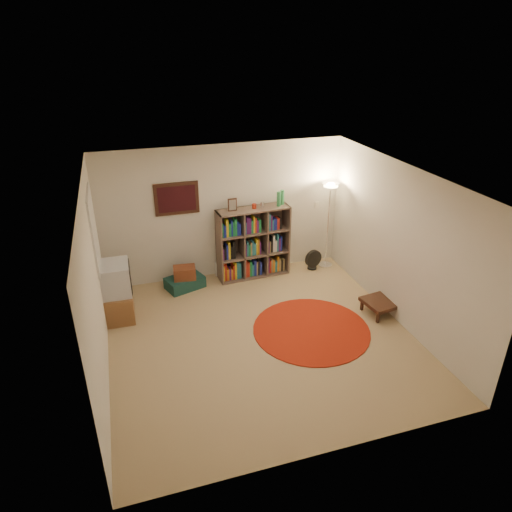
{
  "coord_description": "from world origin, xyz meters",
  "views": [
    {
      "loc": [
        -1.78,
        -5.46,
        4.17
      ],
      "look_at": [
        0.1,
        0.6,
        1.1
      ],
      "focal_mm": 32.0,
      "sensor_mm": 36.0,
      "label": 1
    }
  ],
  "objects_px": {
    "floor_lamp": "(330,198)",
    "suitcase": "(185,282)",
    "bookshelf": "(252,244)",
    "side_table": "(381,303)",
    "floor_fan": "(313,260)",
    "tv_stand": "(117,292)"
  },
  "relations": [
    {
      "from": "tv_stand",
      "to": "side_table",
      "type": "distance_m",
      "value": 4.3
    },
    {
      "from": "floor_fan",
      "to": "tv_stand",
      "type": "bearing_deg",
      "value": 176.34
    },
    {
      "from": "side_table",
      "to": "floor_fan",
      "type": "bearing_deg",
      "value": 103.08
    },
    {
      "from": "floor_fan",
      "to": "side_table",
      "type": "distance_m",
      "value": 1.85
    },
    {
      "from": "suitcase",
      "to": "floor_lamp",
      "type": "bearing_deg",
      "value": -18.0
    },
    {
      "from": "side_table",
      "to": "floor_lamp",
      "type": "bearing_deg",
      "value": 93.65
    },
    {
      "from": "floor_lamp",
      "to": "floor_fan",
      "type": "xyz_separation_m",
      "value": [
        -0.3,
        -0.07,
        -1.22
      ]
    },
    {
      "from": "bookshelf",
      "to": "tv_stand",
      "type": "xyz_separation_m",
      "value": [
        -2.49,
        -0.75,
        -0.19
      ]
    },
    {
      "from": "suitcase",
      "to": "side_table",
      "type": "distance_m",
      "value": 3.47
    },
    {
      "from": "bookshelf",
      "to": "floor_fan",
      "type": "height_order",
      "value": "bookshelf"
    },
    {
      "from": "bookshelf",
      "to": "suitcase",
      "type": "bearing_deg",
      "value": -178.95
    },
    {
      "from": "floor_lamp",
      "to": "suitcase",
      "type": "distance_m",
      "value": 3.13
    },
    {
      "from": "floor_lamp",
      "to": "suitcase",
      "type": "bearing_deg",
      "value": -178.76
    },
    {
      "from": "floor_lamp",
      "to": "suitcase",
      "type": "relative_size",
      "value": 2.26
    },
    {
      "from": "side_table",
      "to": "suitcase",
      "type": "bearing_deg",
      "value": 148.47
    },
    {
      "from": "bookshelf",
      "to": "suitcase",
      "type": "height_order",
      "value": "bookshelf"
    },
    {
      "from": "floor_lamp",
      "to": "side_table",
      "type": "relative_size",
      "value": 2.9
    },
    {
      "from": "suitcase",
      "to": "side_table",
      "type": "relative_size",
      "value": 1.28
    },
    {
      "from": "bookshelf",
      "to": "floor_lamp",
      "type": "bearing_deg",
      "value": -5.43
    },
    {
      "from": "floor_lamp",
      "to": "tv_stand",
      "type": "relative_size",
      "value": 1.77
    },
    {
      "from": "side_table",
      "to": "tv_stand",
      "type": "bearing_deg",
      "value": 164.1
    },
    {
      "from": "bookshelf",
      "to": "floor_lamp",
      "type": "height_order",
      "value": "floor_lamp"
    }
  ]
}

